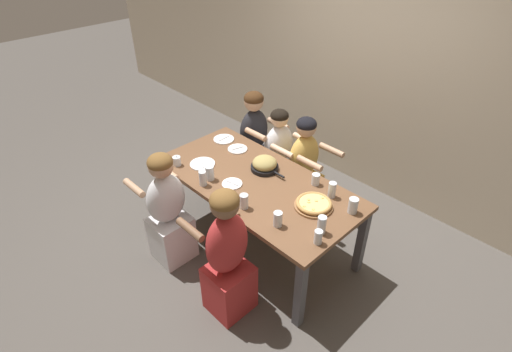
{
  "coord_description": "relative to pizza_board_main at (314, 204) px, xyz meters",
  "views": [
    {
      "loc": [
        2.09,
        -2.03,
        2.83
      ],
      "look_at": [
        0.0,
        0.0,
        0.8
      ],
      "focal_mm": 28.0,
      "sensor_mm": 36.0,
      "label": 1
    }
  ],
  "objects": [
    {
      "name": "skillet_bowl",
      "position": [
        -0.67,
        0.1,
        0.03
      ],
      "size": [
        0.38,
        0.26,
        0.13
      ],
      "color": "black",
      "rests_on": "dining_table"
    },
    {
      "name": "restaurant_back_panel",
      "position": [
        -0.6,
        1.57,
        0.82
      ],
      "size": [
        10.0,
        0.06,
        3.2
      ],
      "primitive_type": "cube",
      "color": "beige",
      "rests_on": "ground"
    },
    {
      "name": "drinking_glass_e",
      "position": [
        -0.19,
        0.26,
        0.02
      ],
      "size": [
        0.07,
        0.07,
        0.1
      ],
      "color": "silver",
      "rests_on": "dining_table"
    },
    {
      "name": "drinking_glass_b",
      "position": [
        -0.9,
        -0.36,
        0.03
      ],
      "size": [
        0.08,
        0.08,
        0.14
      ],
      "color": "silver",
      "rests_on": "dining_table"
    },
    {
      "name": "empty_plate_a",
      "position": [
        -1.11,
        0.16,
        -0.02
      ],
      "size": [
        0.2,
        0.2,
        0.02
      ],
      "color": "white",
      "rests_on": "dining_table"
    },
    {
      "name": "drinking_glass_f",
      "position": [
        0.02,
        0.22,
        0.04
      ],
      "size": [
        0.07,
        0.07,
        0.14
      ],
      "color": "silver",
      "rests_on": "dining_table"
    },
    {
      "name": "drinking_glass_h",
      "position": [
        -0.39,
        -0.42,
        0.04
      ],
      "size": [
        0.07,
        0.07,
        0.13
      ],
      "color": "silver",
      "rests_on": "dining_table"
    },
    {
      "name": "empty_plate_b",
      "position": [
        -0.7,
        -0.27,
        -0.02
      ],
      "size": [
        0.18,
        0.18,
        0.02
      ],
      "color": "white",
      "rests_on": "dining_table"
    },
    {
      "name": "diner_far_left",
      "position": [
        -1.34,
        0.61,
        -0.23
      ],
      "size": [
        0.51,
        0.4,
        1.16
      ],
      "rotation": [
        0.0,
        0.0,
        -1.57
      ],
      "color": "#232328",
      "rests_on": "ground"
    },
    {
      "name": "diner_near_midleft",
      "position": [
        -1.01,
        -0.78,
        -0.24
      ],
      "size": [
        0.51,
        0.4,
        1.14
      ],
      "rotation": [
        0.0,
        0.0,
        1.57
      ],
      "color": "silver",
      "rests_on": "ground"
    },
    {
      "name": "cocktail_glass_blue",
      "position": [
        -1.3,
        -0.44,
        0.01
      ],
      "size": [
        0.08,
        0.08,
        0.11
      ],
      "color": "silver",
      "rests_on": "dining_table"
    },
    {
      "name": "empty_plate_c",
      "position": [
        -1.14,
        -0.26,
        -0.02
      ],
      "size": [
        0.24,
        0.24,
        0.02
      ],
      "color": "white",
      "rests_on": "dining_table"
    },
    {
      "name": "pizza_board_main",
      "position": [
        0.0,
        0.0,
        0.0
      ],
      "size": [
        0.32,
        0.32,
        0.05
      ],
      "color": "#996B42",
      "rests_on": "dining_table"
    },
    {
      "name": "empty_plate_d",
      "position": [
        -1.36,
        0.19,
        -0.02
      ],
      "size": [
        0.22,
        0.22,
        0.02
      ],
      "color": "white",
      "rests_on": "dining_table"
    },
    {
      "name": "diner_far_midleft",
      "position": [
        -0.96,
        0.61,
        -0.28
      ],
      "size": [
        0.51,
        0.4,
        1.09
      ],
      "rotation": [
        0.0,
        0.0,
        -1.57
      ],
      "color": "silver",
      "rests_on": "ground"
    },
    {
      "name": "diner_near_midright",
      "position": [
        -0.19,
        -0.78,
        -0.21
      ],
      "size": [
        0.51,
        0.4,
        1.21
      ],
      "rotation": [
        0.0,
        0.0,
        1.57
      ],
      "color": "#B22D2D",
      "rests_on": "ground"
    },
    {
      "name": "drinking_glass_d",
      "position": [
        -0.88,
        -0.46,
        0.04
      ],
      "size": [
        0.07,
        0.07,
        0.14
      ],
      "color": "silver",
      "rests_on": "dining_table"
    },
    {
      "name": "drinking_glass_a",
      "position": [
        -0.05,
        -0.38,
        0.03
      ],
      "size": [
        0.07,
        0.07,
        0.13
      ],
      "color": "silver",
      "rests_on": "dining_table"
    },
    {
      "name": "ground_plane",
      "position": [
        -0.6,
        -0.08,
        -0.78
      ],
      "size": [
        18.0,
        18.0,
        0.0
      ],
      "primitive_type": "plane",
      "color": "#514C47",
      "rests_on": "ground"
    },
    {
      "name": "drinking_glass_c",
      "position": [
        0.26,
        0.17,
        0.04
      ],
      "size": [
        0.08,
        0.08,
        0.13
      ],
      "color": "silver",
      "rests_on": "dining_table"
    },
    {
      "name": "dining_table",
      "position": [
        -0.6,
        -0.08,
        -0.11
      ],
      "size": [
        1.94,
        0.95,
        0.75
      ],
      "color": "brown",
      "rests_on": "ground"
    },
    {
      "name": "drinking_glass_g",
      "position": [
        0.29,
        -0.3,
        0.02
      ],
      "size": [
        0.06,
        0.06,
        0.11
      ],
      "color": "silver",
      "rests_on": "dining_table"
    },
    {
      "name": "diner_far_center",
      "position": [
        -0.61,
        0.61,
        -0.26
      ],
      "size": [
        0.51,
        0.4,
        1.12
      ],
      "rotation": [
        0.0,
        0.0,
        -1.57
      ],
      "color": "gold",
      "rests_on": "ground"
    },
    {
      "name": "drinking_glass_i",
      "position": [
        0.23,
        -0.2,
        0.04
      ],
      "size": [
        0.07,
        0.07,
        0.15
      ],
      "color": "silver",
      "rests_on": "dining_table"
    }
  ]
}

